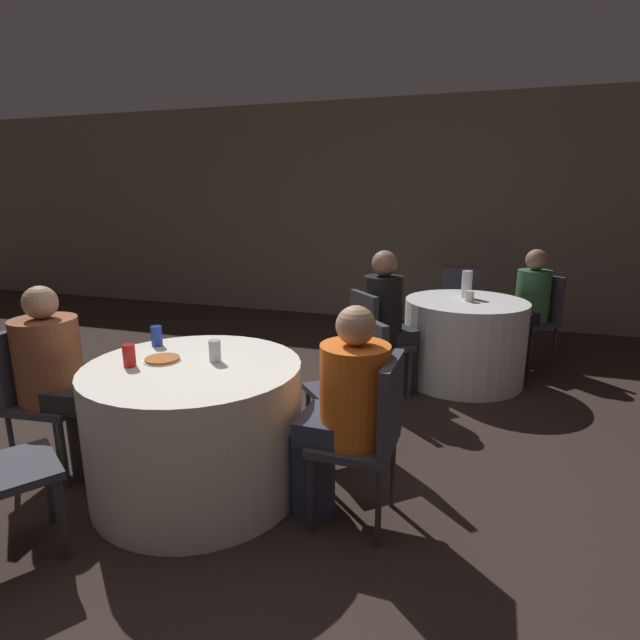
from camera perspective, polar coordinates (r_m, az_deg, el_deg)
name	(u,v)px	position (r m, az deg, el deg)	size (l,w,h in m)	color
ground_plane	(235,495)	(2.98, -9.70, -19.16)	(16.00, 16.00, 0.00)	#332621
wall_back	(387,213)	(6.67, 7.68, 12.02)	(16.00, 0.06, 2.80)	#7A6B5B
table_near	(197,427)	(2.93, -13.91, -11.78)	(1.17, 1.17, 0.74)	white
table_far	(464,341)	(4.62, 16.11, -2.29)	(1.05, 1.05, 0.74)	white
chair_near_northeast	(357,375)	(3.15, 4.20, -6.31)	(0.56, 0.56, 0.88)	#383842
chair_near_east	(372,427)	(2.50, 5.98, -12.04)	(0.41, 0.41, 0.88)	#383842
chair_near_west	(38,386)	(3.41, -29.49, -6.59)	(0.44, 0.44, 0.88)	#383842
chair_far_southwest	(373,335)	(4.05, 6.02, -1.72)	(0.56, 0.56, 0.88)	#383842
chair_far_north	(459,302)	(5.49, 15.66, 2.04)	(0.44, 0.44, 0.88)	#383842
chair_far_northeast	(537,312)	(5.27, 23.59, 0.87)	(0.57, 0.57, 0.88)	#383842
person_green_jacket	(526,310)	(5.13, 22.47, 1.10)	(0.45, 0.45, 1.14)	black
person_floral_shirt	(60,379)	(3.29, -27.54, -6.03)	(0.52, 0.38, 1.13)	#282828
person_black_shirt	(390,324)	(4.11, 8.00, -0.48)	(0.46, 0.45, 1.21)	#282828
person_orange_shirt	(341,414)	(2.51, 2.37, -10.66)	(0.51, 0.34, 1.13)	#33384C
pizza_plate_near	(162,359)	(2.90, -17.57, -4.30)	(0.21, 0.21, 0.02)	white
soda_can_blue	(157,336)	(3.18, -18.17, -1.75)	(0.07, 0.07, 0.12)	#1E38A5
soda_can_red	(129,356)	(2.85, -20.98, -3.82)	(0.07, 0.07, 0.12)	red
soda_can_silver	(215,351)	(2.80, -11.92, -3.49)	(0.07, 0.07, 0.12)	silver
bottle_far	(467,284)	(4.64, 16.43, 3.94)	(0.09, 0.09, 0.24)	white
cup_far	(469,296)	(4.48, 16.70, 2.63)	(0.08, 0.08, 0.09)	silver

